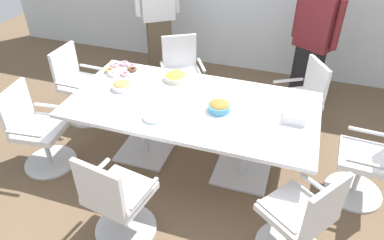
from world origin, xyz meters
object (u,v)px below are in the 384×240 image
at_px(napkin_pile, 295,116).
at_px(office_chair_5, 117,202).
at_px(office_chair_3, 80,88).
at_px(plate_stack, 154,117).
at_px(conference_table, 192,114).
at_px(snack_bowl_chips_yellow, 175,76).
at_px(office_chair_0, 370,163).
at_px(office_chair_2, 182,77).
at_px(office_chair_6, 300,221).
at_px(office_chair_1, 299,104).
at_px(snack_bowl_pretzels, 219,106).
at_px(donut_platter, 121,69).
at_px(office_chair_4, 37,133).
at_px(person_standing_1, 313,42).
at_px(person_standing_0, 158,12).
at_px(snack_bowl_cookies, 122,85).

bearing_deg(napkin_pile, office_chair_5, -138.13).
height_order(office_chair_3, plate_stack, office_chair_3).
relative_size(conference_table, snack_bowl_chips_yellow, 9.87).
height_order(office_chair_0, office_chair_2, same).
relative_size(office_chair_6, napkin_pile, 4.59).
distance_m(office_chair_2, office_chair_3, 1.27).
distance_m(office_chair_1, napkin_pile, 0.94).
distance_m(snack_bowl_pretzels, napkin_pile, 0.69).
bearing_deg(napkin_pile, donut_platter, 169.60).
relative_size(office_chair_2, napkin_pile, 4.59).
relative_size(office_chair_5, plate_stack, 4.61).
relative_size(office_chair_2, office_chair_6, 1.00).
bearing_deg(office_chair_5, donut_platter, 124.46).
height_order(conference_table, office_chair_0, office_chair_0).
xyz_separation_m(office_chair_4, snack_bowl_pretzels, (1.78, 0.48, 0.39)).
bearing_deg(napkin_pile, person_standing_1, 87.96).
distance_m(conference_table, office_chair_5, 1.15).
height_order(office_chair_6, napkin_pile, office_chair_6).
bearing_deg(person_standing_1, person_standing_0, 26.27).
bearing_deg(donut_platter, office_chair_6, -29.57).
xyz_separation_m(office_chair_6, person_standing_1, (-0.12, 2.38, 0.48)).
distance_m(office_chair_0, snack_bowl_chips_yellow, 2.08).
bearing_deg(person_standing_1, conference_table, 85.95).
height_order(snack_bowl_pretzels, donut_platter, snack_bowl_pretzels).
xyz_separation_m(office_chair_4, office_chair_6, (2.64, -0.29, 0.00)).
relative_size(person_standing_1, snack_bowl_pretzels, 7.92).
bearing_deg(office_chair_1, plate_stack, 105.17).
relative_size(office_chair_0, snack_bowl_cookies, 4.53).
bearing_deg(office_chair_6, office_chair_2, 76.58).
relative_size(office_chair_2, person_standing_1, 0.53).
distance_m(person_standing_0, donut_platter, 1.31).
bearing_deg(conference_table, snack_bowl_cookies, 177.50).
bearing_deg(office_chair_2, office_chair_5, 65.44).
bearing_deg(office_chair_6, office_chair_4, 118.96).
height_order(person_standing_0, snack_bowl_pretzels, person_standing_0).
relative_size(plate_stack, napkin_pile, 1.00).
height_order(office_chair_3, office_chair_5, same).
bearing_deg(person_standing_1, snack_bowl_chips_yellow, 70.50).
height_order(office_chair_0, plate_stack, office_chair_0).
bearing_deg(office_chair_1, snack_bowl_chips_yellow, 81.24).
xyz_separation_m(office_chair_3, napkin_pile, (2.55, -0.37, 0.39)).
height_order(office_chair_2, office_chair_4, same).
bearing_deg(snack_bowl_cookies, office_chair_4, -142.69).
relative_size(office_chair_5, snack_bowl_chips_yellow, 3.74).
height_order(office_chair_5, person_standing_1, person_standing_1).
relative_size(office_chair_6, snack_bowl_cookies, 4.53).
relative_size(snack_bowl_chips_yellow, napkin_pile, 1.23).
relative_size(office_chair_3, plate_stack, 4.61).
relative_size(snack_bowl_pretzels, napkin_pile, 1.09).
height_order(office_chair_0, snack_bowl_cookies, office_chair_0).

